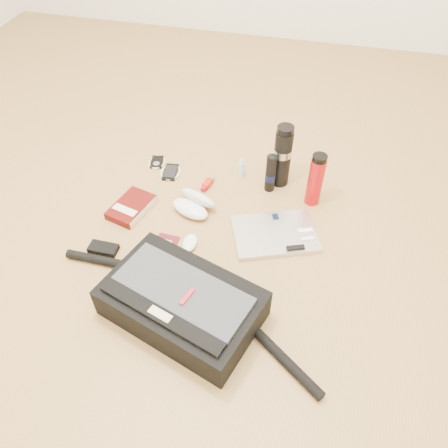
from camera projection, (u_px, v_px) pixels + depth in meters
The scene contains 14 objects.
ground at pixel (205, 255), 1.67m from camera, with size 4.00×4.00×0.00m, color #A37B44.
messenger_bag at pixel (181, 303), 1.45m from camera, with size 1.00×0.45×0.14m.
laptop at pixel (275, 234), 1.73m from camera, with size 0.39×0.33×0.03m.
book at pixel (131, 207), 1.83m from camera, with size 0.17×0.22×0.04m.
passport at pixel (165, 246), 1.70m from camera, with size 0.09×0.12×0.01m.
mouse at pixel (190, 243), 1.70m from camera, with size 0.06×0.09×0.03m.
sunglasses_case at pixel (194, 203), 1.82m from camera, with size 0.21×0.20×0.10m.
ipod at pixel (157, 162), 2.06m from camera, with size 0.09×0.10×0.01m.
phone at pixel (170, 172), 2.01m from camera, with size 0.10×0.12×0.01m.
inhaler at pixel (208, 183), 1.94m from camera, with size 0.04×0.10×0.03m.
spray_bottle at pixel (242, 169), 1.96m from camera, with size 0.03×0.03×0.10m.
aerosol_can at pixel (271, 173), 1.87m from camera, with size 0.05×0.05×0.19m.
thermos_black at pixel (282, 156), 1.86m from camera, with size 0.08×0.08×0.29m.
thermos_red at pixel (316, 180), 1.79m from camera, with size 0.06×0.06×0.24m.
Camera 1 is at (0.33, -1.02, 1.29)m, focal length 35.00 mm.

